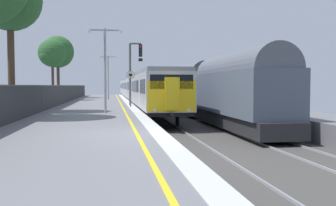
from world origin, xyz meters
TOP-DOWN VIEW (x-y plane):
  - ground at (2.64, 0.00)m, footprint 17.40×110.00m
  - commuter_train_at_platform at (2.10, 37.24)m, footprint 2.83×59.49m
  - freight_train_adjacent_track at (6.10, 27.74)m, footprint 2.60×50.81m
  - signal_gantry at (0.62, 18.10)m, footprint 1.10×0.24m
  - speed_limit_sign at (0.25, 15.49)m, footprint 0.59×0.08m
  - platform_lamp_mid at (-1.52, 9.55)m, footprint 2.00×0.20m
  - platform_lamp_far at (-1.52, 32.25)m, footprint 2.00×0.20m
  - background_tree_left at (-7.66, 30.39)m, footprint 3.11×3.11m
  - background_tree_centre at (-7.99, 38.16)m, footprint 4.16×4.16m
  - background_tree_right at (-7.18, 11.82)m, footprint 3.83×3.83m

SIDE VIEW (x-z plane):
  - ground at x=2.64m, z-range -1.21..0.00m
  - commuter_train_at_platform at x=2.10m, z-range -0.64..3.17m
  - freight_train_adjacent_track at x=6.10m, z-range -0.80..3.71m
  - speed_limit_sign at x=0.25m, z-range 0.37..3.08m
  - platform_lamp_mid at x=-1.52m, z-range 0.49..5.40m
  - platform_lamp_far at x=-1.52m, z-range 0.50..5.60m
  - signal_gantry at x=0.62m, z-range 0.63..5.71m
  - background_tree_left at x=-7.66m, z-range 1.73..8.52m
  - background_tree_centre at x=-7.99m, z-range 1.86..9.97m
  - background_tree_right at x=-7.18m, z-range 2.33..11.12m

